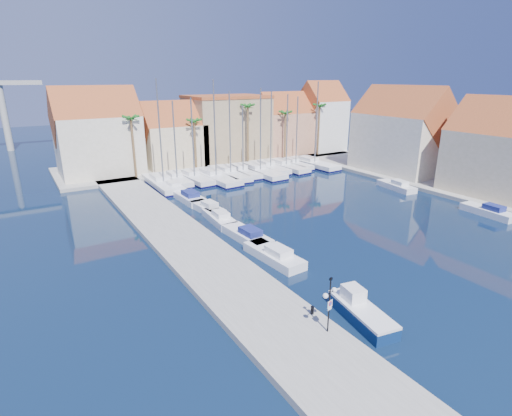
{
  "coord_description": "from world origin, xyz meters",
  "views": [
    {
      "loc": [
        -21.46,
        -18.81,
        15.2
      ],
      "look_at": [
        -2.19,
        12.74,
        3.0
      ],
      "focal_mm": 28.0,
      "sensor_mm": 36.0,
      "label": 1
    }
  ],
  "objects": [
    {
      "name": "building_4",
      "position": [
        34.0,
        46.0,
        6.97
      ],
      "size": [
        8.3,
        8.0,
        14.0
      ],
      "color": "white",
      "rests_on": "shore_north"
    },
    {
      "name": "palm_4",
      "position": [
        30.0,
        42.0,
        9.55
      ],
      "size": [
        2.6,
        2.6,
        10.65
      ],
      "color": "brown",
      "rests_on": "shore_north"
    },
    {
      "name": "palm_2",
      "position": [
        14.0,
        42.0,
        10.02
      ],
      "size": [
        2.6,
        2.6,
        11.15
      ],
      "color": "brown",
      "rests_on": "shore_north"
    },
    {
      "name": "building_0",
      "position": [
        -10.0,
        47.0,
        6.52
      ],
      "size": [
        12.3,
        9.0,
        13.5
      ],
      "color": "beige",
      "rests_on": "shore_north"
    },
    {
      "name": "ground",
      "position": [
        0.0,
        0.0,
        0.0
      ],
      "size": [
        260.0,
        260.0,
        0.0
      ],
      "primitive_type": "plane",
      "color": "black",
      "rests_on": "ground"
    },
    {
      "name": "sailboat_8",
      "position": [
        17.72,
        36.18,
        0.57
      ],
      "size": [
        3.64,
        10.9,
        12.53
      ],
      "rotation": [
        0.0,
        0.0,
        0.08
      ],
      "color": "white",
      "rests_on": "ground"
    },
    {
      "name": "building_3",
      "position": [
        25.0,
        47.0,
        5.86
      ],
      "size": [
        10.3,
        8.0,
        12.0
      ],
      "color": "#B5745B",
      "rests_on": "shore_north"
    },
    {
      "name": "motorboat_west_2",
      "position": [
        -3.46,
        18.38,
        0.51
      ],
      "size": [
        2.38,
        6.12,
        1.4
      ],
      "rotation": [
        0.0,
        0.0,
        -0.08
      ],
      "color": "white",
      "rests_on": "ground"
    },
    {
      "name": "palm_0",
      "position": [
        -6.0,
        42.0,
        9.08
      ],
      "size": [
        2.6,
        2.6,
        10.15
      ],
      "color": "brown",
      "rests_on": "shore_north"
    },
    {
      "name": "quay_west",
      "position": [
        -9.0,
        13.5,
        0.25
      ],
      "size": [
        6.0,
        77.0,
        0.5
      ],
      "primitive_type": "cube",
      "color": "gray",
      "rests_on": "ground"
    },
    {
      "name": "sailboat_9",
      "position": [
        20.02,
        36.33,
        0.61
      ],
      "size": [
        2.54,
        8.35,
        12.1
      ],
      "rotation": [
        0.0,
        0.0,
        0.04
      ],
      "color": "white",
      "rests_on": "ground"
    },
    {
      "name": "sailboat_7",
      "position": [
        14.92,
        36.62,
        0.59
      ],
      "size": [
        2.7,
        9.9,
        13.04
      ],
      "rotation": [
        0.0,
        0.0,
        -0.01
      ],
      "color": "white",
      "rests_on": "ground"
    },
    {
      "name": "building_1",
      "position": [
        2.0,
        47.0,
        5.3
      ],
      "size": [
        10.3,
        8.0,
        11.0
      ],
      "color": "#C5B48B",
      "rests_on": "shore_north"
    },
    {
      "name": "motorboat_west_4",
      "position": [
        -3.25,
        27.65,
        0.51
      ],
      "size": [
        2.44,
        7.09,
        1.4
      ],
      "rotation": [
        0.0,
        0.0,
        0.03
      ],
      "color": "white",
      "rests_on": "ground"
    },
    {
      "name": "sailboat_10",
      "position": [
        23.27,
        35.39,
        0.59
      ],
      "size": [
        3.71,
        11.57,
        14.45
      ],
      "rotation": [
        0.0,
        0.0,
        0.06
      ],
      "color": "white",
      "rests_on": "ground"
    },
    {
      "name": "palm_1",
      "position": [
        4.0,
        42.0,
        8.14
      ],
      "size": [
        2.6,
        2.6,
        9.15
      ],
      "color": "brown",
      "rests_on": "shore_north"
    },
    {
      "name": "lamp_post",
      "position": [
        -7.0,
        -3.47,
        2.9
      ],
      "size": [
        1.21,
        0.56,
        3.65
      ],
      "rotation": [
        0.0,
        0.0,
        0.26
      ],
      "color": "black",
      "rests_on": "quay_west"
    },
    {
      "name": "sailboat_5",
      "position": [
        9.47,
        36.36,
        0.57
      ],
      "size": [
        2.59,
        9.65,
        11.03
      ],
      "rotation": [
        0.0,
        0.0,
        -0.0
      ],
      "color": "white",
      "rests_on": "ground"
    },
    {
      "name": "shore_north",
      "position": [
        10.0,
        48.0,
        0.25
      ],
      "size": [
        54.0,
        16.0,
        0.5
      ],
      "primitive_type": "cube",
      "color": "gray",
      "rests_on": "ground"
    },
    {
      "name": "building_6",
      "position": [
        32.0,
        24.0,
        6.52
      ],
      "size": [
        9.0,
        14.3,
        13.5
      ],
      "color": "beige",
      "rests_on": "shore_east"
    },
    {
      "name": "sailboat_6",
      "position": [
        11.93,
        35.27,
        0.57
      ],
      "size": [
        3.73,
        12.17,
        13.58
      ],
      "rotation": [
        0.0,
        0.0,
        0.05
      ],
      "color": "white",
      "rests_on": "ground"
    },
    {
      "name": "fishing_boat",
      "position": [
        -3.81,
        -3.05,
        0.63
      ],
      "size": [
        2.68,
        5.63,
        1.89
      ],
      "rotation": [
        0.0,
        0.0,
        -0.17
      ],
      "color": "navy",
      "rests_on": "ground"
    },
    {
      "name": "motorboat_west_0",
      "position": [
        -3.65,
        7.29,
        0.51
      ],
      "size": [
        2.55,
        6.59,
        1.4
      ],
      "rotation": [
        0.0,
        0.0,
        0.08
      ],
      "color": "white",
      "rests_on": "ground"
    },
    {
      "name": "shore_east",
      "position": [
        32.0,
        15.0,
        0.25
      ],
      "size": [
        12.0,
        60.0,
        0.5
      ],
      "primitive_type": "cube",
      "color": "gray",
      "rests_on": "ground"
    },
    {
      "name": "motorboat_east_1",
      "position": [
        23.99,
        17.36,
        0.51
      ],
      "size": [
        2.71,
        6.29,
        1.4
      ],
      "rotation": [
        0.0,
        0.0,
        -0.13
      ],
      "color": "white",
      "rests_on": "ground"
    },
    {
      "name": "motorboat_west_3",
      "position": [
        -3.08,
        22.19,
        0.51
      ],
      "size": [
        2.33,
        5.86,
        1.4
      ],
      "rotation": [
        0.0,
        0.0,
        0.09
      ],
      "color": "white",
      "rests_on": "ground"
    },
    {
      "name": "motorboat_west_5",
      "position": [
        -3.41,
        33.33,
        0.51
      ],
      "size": [
        2.39,
        6.51,
        1.4
      ],
      "rotation": [
        0.0,
        0.0,
        0.05
      ],
      "color": "white",
      "rests_on": "ground"
    },
    {
      "name": "sailboat_0",
      "position": [
        -3.96,
        35.83,
        0.59
      ],
      "size": [
        3.21,
        11.47,
        14.97
      ],
      "rotation": [
        0.0,
        0.0,
        -0.02
      ],
      "color": "white",
      "rests_on": "ground"
    },
    {
      "name": "building_2",
      "position": [
        13.0,
        48.0,
        6.26
      ],
      "size": [
        14.2,
        10.2,
        11.5
      ],
      "color": "#99815E",
      "rests_on": "shore_north"
    },
    {
      "name": "sailboat_3",
      "position": [
        4.08,
        35.38,
        0.59
      ],
      "size": [
        4.0,
        12.05,
        14.83
      ],
      "rotation": [
        0.0,
        0.0,
        0.07
      ],
      "color": "white",
      "rests_on": "ground"
    },
    {
      "name": "building_5",
      "position": [
        32.0,
        8.0,
        5.96
      ],
      "size": [
        9.0,
        12.3,
        12.5
      ],
      "color": "#C5B48B",
      "rests_on": "shore_east"
    },
    {
      "name": "palm_3",
      "position": [
        22.0,
        42.0,
        8.61
      ],
      "size": [
        2.6,
        2.6,
        9.65
      ],
      "color": "brown",
      "rests_on": "shore_north"
    },
    {
      "name": "bollard",
      "position": [
        -6.6,
        -1.5,
        0.77
      ],
      "size": [
        0.22,
        0.22,
        0.55
      ],
      "primitive_type": "cylinder",
      "color": "black",
      "rests_on": "quay_west"
    },
    {
      "name": "sailboat_4",
      "position": [
        7.09,
        36.16,
        0.58
      ],
      "size": [
        3.35,
        11.1,
        13.2
      ],
      "rotation": [
        0.0,
        0.0,
        -0.04
      ],
      "color": "white",
      "rests_on": "ground"
    },
    {
      "name": "motorboat_east_0",
      "position": [
        23.99,
        4.26,
        0.51
      ],
      "size": [
        2.37,
        6.12,
        1.4
      ],
      "rotation": [
        0.0,
        0.0,
        -0.08
      ],
      "color": "white",
      "rests_on": "ground"
    },
    {
      "name": "sailboat_2",
      "position": [
        1.1,
        36.57,
        0.59
      ],
      "size": [
        3.3,
        9.81,
        12.39
      ],
      "rotation": [
        0.0,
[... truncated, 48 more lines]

